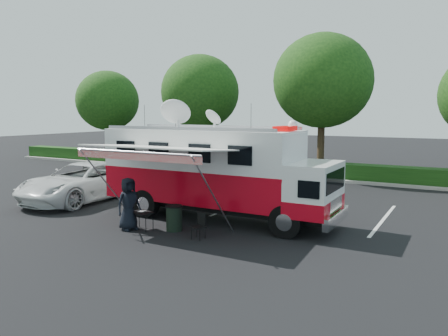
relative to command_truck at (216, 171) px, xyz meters
The scene contains 10 objects.
ground_plane 1.86m from the command_truck, ahead, with size 120.00×120.00×0.00m, color black.
back_border 13.34m from the command_truck, 84.59° to the left, with size 60.00×6.14×8.87m.
stall_lines 3.55m from the command_truck, 98.00° to the left, with size 24.12×5.50×0.01m.
command_truck is the anchor object (origin of this frame).
awning 2.86m from the command_truck, 107.40° to the right, with size 4.93×2.55×2.98m.
white_suv 7.30m from the command_truck, behind, with size 2.86×6.21×1.73m, color silver.
person 3.81m from the command_truck, 123.29° to the right, with size 0.89×0.58×1.82m, color black.
folding_table 3.20m from the command_truck, 118.98° to the right, with size 0.88×0.75×0.64m.
folding_chair 2.94m from the command_truck, 70.93° to the right, with size 0.51×0.54×0.84m.
trash_bin 2.57m from the command_truck, 101.22° to the right, with size 0.58×0.58×0.87m.
Camera 1 is at (8.11, -13.96, 4.03)m, focal length 35.00 mm.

